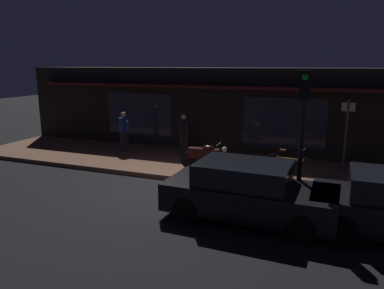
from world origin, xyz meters
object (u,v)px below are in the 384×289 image
(person_photographer, at_px, (124,131))
(traffic_light_pole, at_px, (303,118))
(bicycle_parked, at_px, (290,165))
(motorcycle, at_px, (205,156))
(parked_car_near, at_px, (247,191))
(person_bystander, at_px, (184,134))
(sign_post, at_px, (346,129))

(person_photographer, xyz_separation_m, traffic_light_pole, (7.41, -3.78, 1.45))
(bicycle_parked, xyz_separation_m, person_photographer, (-6.87, 0.94, 0.52))
(bicycle_parked, height_order, traffic_light_pole, traffic_light_pole)
(bicycle_parked, relative_size, traffic_light_pole, 0.46)
(motorcycle, relative_size, parked_car_near, 0.41)
(person_bystander, relative_size, traffic_light_pole, 0.46)
(motorcycle, distance_m, person_bystander, 2.25)
(bicycle_parked, relative_size, sign_post, 0.69)
(person_bystander, height_order, sign_post, sign_post)
(motorcycle, height_order, person_bystander, person_bystander)
(motorcycle, xyz_separation_m, parked_car_near, (2.22, -3.18, 0.06))
(motorcycle, xyz_separation_m, person_bystander, (-1.48, 1.66, 0.38))
(motorcycle, distance_m, bicycle_parked, 2.84)
(person_photographer, height_order, sign_post, sign_post)
(person_bystander, bearing_deg, traffic_light_pole, -40.12)
(person_photographer, bearing_deg, person_bystander, 6.44)
(person_photographer, xyz_separation_m, parked_car_near, (6.28, -4.55, -0.32))
(person_photographer, relative_size, parked_car_near, 0.40)
(traffic_light_pole, bearing_deg, person_bystander, 139.88)
(bicycle_parked, relative_size, parked_car_near, 0.40)
(person_photographer, height_order, parked_car_near, person_photographer)
(parked_car_near, bearing_deg, motorcycle, 124.89)
(traffic_light_pole, bearing_deg, motorcycle, 144.26)
(motorcycle, bearing_deg, parked_car_near, -55.11)
(motorcycle, relative_size, sign_post, 0.71)
(sign_post, bearing_deg, motorcycle, -154.46)
(person_photographer, bearing_deg, sign_post, 5.20)
(bicycle_parked, relative_size, person_photographer, 0.99)
(bicycle_parked, xyz_separation_m, sign_post, (1.68, 1.72, 1.00))
(motorcycle, relative_size, person_photographer, 1.02)
(motorcycle, height_order, parked_car_near, parked_car_near)
(sign_post, relative_size, parked_car_near, 0.58)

